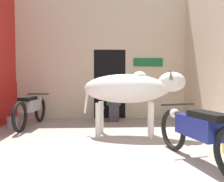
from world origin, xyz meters
name	(u,v)px	position (x,y,z in m)	size (l,w,h in m)	color
wall_back_with_doorway	(104,62)	(0.07, 4.63, 1.73)	(5.15, 0.93, 4.00)	beige
cow	(130,89)	(0.58, 2.22, 0.98)	(2.13, 0.93, 1.39)	silver
motorcycle_near	(198,132)	(1.30, 0.63, 0.45)	(0.66, 1.95, 0.79)	black
motorcycle_far	(31,108)	(-1.79, 3.30, 0.46)	(0.58, 1.98, 0.81)	black
shopkeeper_seated	(114,100)	(0.33, 3.95, 0.60)	(0.40, 0.33, 1.16)	#3D3842
plastic_stool	(100,114)	(-0.06, 3.92, 0.22)	(0.29, 0.29, 0.40)	#2856B2
bucket	(12,122)	(-2.21, 3.17, 0.13)	(0.26, 0.26, 0.26)	#A8A8B2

